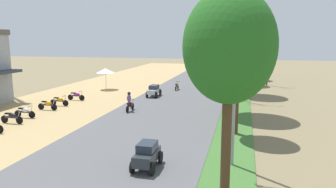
{
  "coord_description": "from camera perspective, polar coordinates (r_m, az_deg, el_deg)",
  "views": [
    {
      "loc": [
        6.2,
        -5.88,
        6.05
      ],
      "look_at": [
        0.32,
        18.43,
        1.67
      ],
      "focal_mm": 33.78,
      "sensor_mm": 36.0,
      "label": 1
    }
  ],
  "objects": [
    {
      "name": "parked_motorbike_second",
      "position": [
        25.21,
        -26.33,
        -3.71
      ],
      "size": [
        1.8,
        0.54,
        0.94
      ],
      "color": "black",
      "rests_on": "dirt_shoulder"
    },
    {
      "name": "parked_motorbike_third",
      "position": [
        26.6,
        -24.41,
        -2.89
      ],
      "size": [
        1.8,
        0.54,
        0.94
      ],
      "color": "black",
      "rests_on": "dirt_shoulder"
    },
    {
      "name": "parked_motorbike_fourth",
      "position": [
        28.72,
        -20.89,
        -1.76
      ],
      "size": [
        1.8,
        0.54,
        0.94
      ],
      "color": "black",
      "rests_on": "dirt_shoulder"
    },
    {
      "name": "parked_motorbike_fifth",
      "position": [
        30.18,
        -18.99,
        -1.11
      ],
      "size": [
        1.8,
        0.54,
        0.94
      ],
      "color": "black",
      "rests_on": "dirt_shoulder"
    },
    {
      "name": "parked_motorbike_sixth",
      "position": [
        32.37,
        -16.22,
        -0.25
      ],
      "size": [
        1.8,
        0.54,
        0.94
      ],
      "color": "black",
      "rests_on": "dirt_shoulder"
    },
    {
      "name": "vendor_umbrella",
      "position": [
        38.44,
        -11.2,
        4.16
      ],
      "size": [
        2.2,
        2.2,
        2.52
      ],
      "color": "#99999E",
      "rests_on": "dirt_shoulder"
    },
    {
      "name": "median_tree_nearest",
      "position": [
        10.37,
        10.99,
        8.14
      ],
      "size": [
        3.0,
        3.0,
        7.61
      ],
      "color": "#4C351E",
      "rests_on": "median_strip"
    },
    {
      "name": "median_tree_second",
      "position": [
        20.02,
        12.55,
        10.47
      ],
      "size": [
        3.13,
        3.13,
        8.26
      ],
      "color": "#4C351E",
      "rests_on": "median_strip"
    },
    {
      "name": "median_tree_third",
      "position": [
        25.85,
        12.14,
        13.1
      ],
      "size": [
        4.79,
        4.79,
        9.94
      ],
      "color": "#4C351E",
      "rests_on": "median_strip"
    },
    {
      "name": "median_tree_fourth",
      "position": [
        35.56,
        13.38,
        12.15
      ],
      "size": [
        4.59,
        4.59,
        9.96
      ],
      "color": "#4C351E",
      "rests_on": "median_strip"
    },
    {
      "name": "median_tree_fifth",
      "position": [
        43.04,
        13.31,
        9.22
      ],
      "size": [
        3.47,
        3.47,
        7.64
      ],
      "color": "#4C351E",
      "rests_on": "median_strip"
    },
    {
      "name": "median_tree_sixth",
      "position": [
        49.43,
        13.57,
        11.0
      ],
      "size": [
        3.83,
        3.83,
        9.51
      ],
      "color": "#4C351E",
      "rests_on": "median_strip"
    },
    {
      "name": "streetlamp_near",
      "position": [
        14.81,
        12.07,
        5.22
      ],
      "size": [
        3.16,
        0.2,
        8.45
      ],
      "color": "gray",
      "rests_on": "median_strip"
    },
    {
      "name": "streetlamp_mid",
      "position": [
        31.54,
        12.95,
        6.81
      ],
      "size": [
        3.16,
        0.2,
        7.63
      ],
      "color": "gray",
      "rests_on": "median_strip"
    },
    {
      "name": "streetlamp_far",
      "position": [
        51.98,
        13.3,
        8.1
      ],
      "size": [
        3.16,
        0.2,
        7.94
      ],
      "color": "gray",
      "rests_on": "median_strip"
    },
    {
      "name": "utility_pole_near",
      "position": [
        43.12,
        17.66,
        7.12
      ],
      "size": [
        1.8,
        0.2,
        8.19
      ],
      "color": "brown",
      "rests_on": "ground"
    },
    {
      "name": "car_hatchback_charcoal",
      "position": [
        14.98,
        -3.81,
        -10.82
      ],
      "size": [
        1.04,
        2.0,
        1.23
      ],
      "color": "#282D33",
      "rests_on": "road_strip"
    },
    {
      "name": "car_sedan_silver",
      "position": [
        33.11,
        -2.57,
        0.7
      ],
      "size": [
        1.1,
        2.26,
        1.19
      ],
      "color": "#B7BCC1",
      "rests_on": "road_strip"
    },
    {
      "name": "motorbike_foreground_rider",
      "position": [
        26.46,
        -6.94,
        -1.46
      ],
      "size": [
        0.54,
        1.8,
        1.66
      ],
      "color": "black",
      "rests_on": "road_strip"
    },
    {
      "name": "motorbike_ahead_second",
      "position": [
        37.34,
        1.62,
        1.5
      ],
      "size": [
        0.54,
        1.8,
        0.94
      ],
      "color": "black",
      "rests_on": "road_strip"
    }
  ]
}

